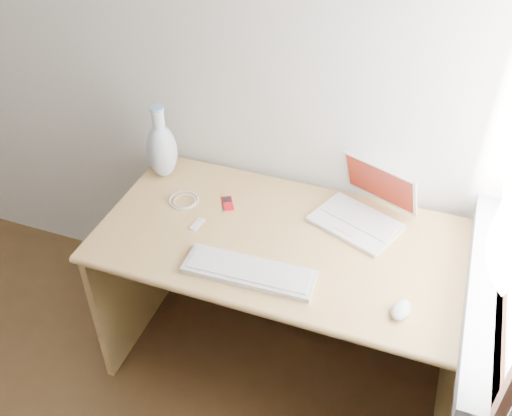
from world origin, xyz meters
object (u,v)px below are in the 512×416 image
(external_keyboard, at_px, (249,271))
(vase, at_px, (162,148))
(laptop, at_px, (359,208))
(desk, at_px, (292,265))

(external_keyboard, relative_size, vase, 1.43)
(laptop, height_order, external_keyboard, laptop)
(laptop, distance_m, vase, 0.81)
(external_keyboard, height_order, vase, vase)
(laptop, xyz_separation_m, vase, (-0.81, 0.00, 0.08))
(desk, xyz_separation_m, external_keyboard, (-0.07, -0.29, 0.22))
(vase, bearing_deg, desk, -11.65)
(desk, xyz_separation_m, laptop, (0.21, 0.12, 0.25))
(desk, bearing_deg, external_keyboard, -103.70)
(desk, distance_m, laptop, 0.35)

